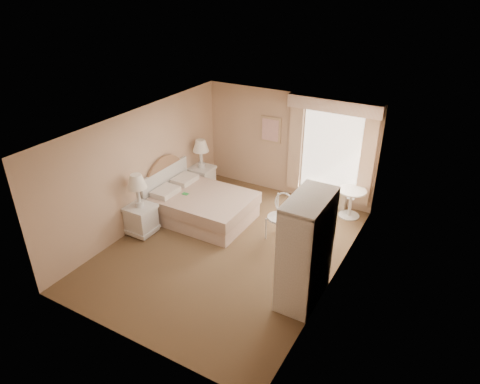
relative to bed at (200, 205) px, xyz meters
The scene contains 9 objects.
room 1.61m from the bed, 31.42° to the right, with size 4.21×5.51×2.51m.
window 3.10m from the bed, 42.11° to the left, with size 2.05×0.22×2.51m.
framed_art 2.46m from the bed, 71.56° to the left, with size 0.52×0.04×0.62m.
bed is the anchor object (origin of this frame).
nightstand_near 1.33m from the bed, 122.88° to the right, with size 0.55×0.55×1.32m.
nightstand_far 1.35m from the bed, 122.33° to the left, with size 0.54×0.54×1.31m.
round_table 3.31m from the bed, 31.01° to the left, with size 0.62×0.62×0.66m.
cafe_chair 1.88m from the bed, ahead, with size 0.56×0.56×0.98m.
armoire 3.23m from the bed, 23.44° to the right, with size 0.57×1.14×1.89m.
Camera 1 is at (3.66, -5.97, 4.91)m, focal length 32.00 mm.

